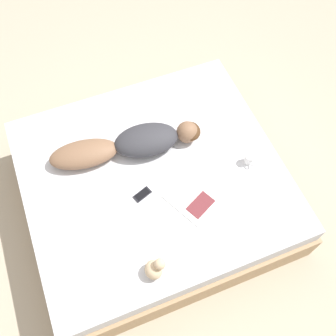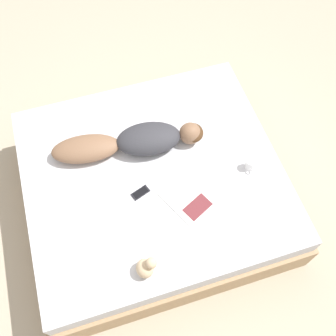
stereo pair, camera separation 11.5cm
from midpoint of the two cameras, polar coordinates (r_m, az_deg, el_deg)
name	(u,v)px [view 2 (the right image)]	position (r m, az deg, el deg)	size (l,w,h in m)	color
ground_plane	(155,200)	(3.70, -1.06, -4.69)	(12.00, 12.00, 0.00)	#B7A88E
bed	(154,187)	(3.46, -1.13, -2.86)	(1.96, 2.14, 0.54)	tan
person	(133,141)	(3.27, -4.12, 3.84)	(0.43, 1.29, 0.20)	brown
open_magazine	(189,199)	(3.11, 4.10, -4.55)	(0.50, 0.45, 0.01)	white
coffee_mug	(250,164)	(3.28, 12.83, 0.51)	(0.11, 0.08, 0.10)	white
cell_phone	(140,193)	(3.13, -2.98, -3.63)	(0.11, 0.16, 0.01)	black
plush_toy	(146,267)	(2.85, -1.99, -14.25)	(0.14, 0.15, 0.18)	#D1B289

